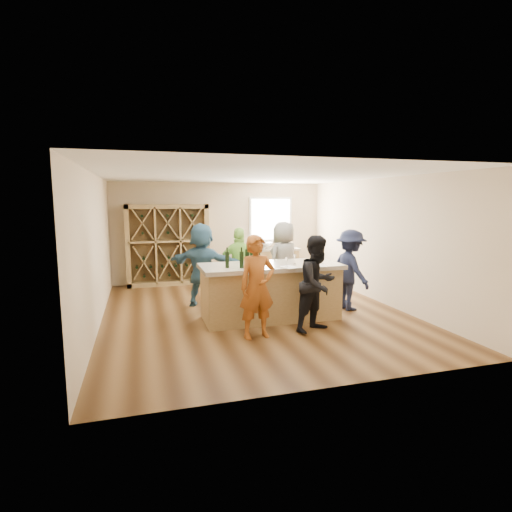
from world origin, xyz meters
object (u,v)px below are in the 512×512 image
object	(u,v)px
person_server	(350,270)
person_far_mid	(240,267)
sink	(263,245)
wine_bottle_c	(247,258)
person_far_right	(284,261)
person_far_left	(202,265)
person_near_right	(318,284)
wine_bottle_d	(252,259)
tasting_counter_base	(271,293)
wine_bottle_a	(227,260)
wine_bottle_e	(259,259)
wine_bottle_b	(242,260)
person_near_left	(257,287)
wine_rack	(168,245)

from	to	relation	value
person_server	person_far_mid	world-z (taller)	person_far_mid
sink	wine_bottle_c	bearing A→B (deg)	-111.63
person_far_right	person_far_left	xyz separation A→B (m)	(-1.90, -0.03, 0.00)
person_far_mid	person_near_right	bearing A→B (deg)	127.22
wine_bottle_d	person_far_left	bearing A→B (deg)	114.81
person_far_right	person_far_left	bearing A→B (deg)	-25.82
sink	tasting_counter_base	bearing A→B (deg)	-105.23
wine_bottle_a	sink	bearing A→B (deg)	63.83
tasting_counter_base	person_near_right	size ratio (longest dim) A/B	1.52
wine_bottle_a	wine_bottle_c	size ratio (longest dim) A/B	0.92
sink	wine_bottle_d	bearing A→B (deg)	-110.25
wine_bottle_c	person_far_right	distance (m)	1.93
wine_bottle_c	wine_bottle_e	size ratio (longest dim) A/B	1.17
wine_bottle_b	person_near_right	distance (m)	1.44
sink	person_near_left	world-z (taller)	person_near_left
person_far_mid	wine_rack	bearing A→B (deg)	-47.36
sink	wine_bottle_b	size ratio (longest dim) A/B	1.78
wine_bottle_a	wine_rack	bearing A→B (deg)	101.41
wine_bottle_b	person_server	world-z (taller)	person_server
tasting_counter_base	person_far_left	world-z (taller)	person_far_left
wine_bottle_a	person_near_right	distance (m)	1.69
wine_rack	wine_bottle_e	bearing A→B (deg)	-69.99
tasting_counter_base	wine_bottle_e	world-z (taller)	wine_bottle_e
wine_bottle_c	tasting_counter_base	bearing A→B (deg)	10.82
wine_bottle_a	wine_bottle_e	xyz separation A→B (m)	(0.62, 0.06, -0.01)
sink	person_server	distance (m)	3.64
wine_bottle_d	person_far_mid	xyz separation A→B (m)	(0.11, 1.39, -0.37)
person_near_right	person_server	world-z (taller)	person_near_right
wine_rack	wine_bottle_e	distance (m)	4.13
wine_bottle_a	person_far_mid	bearing A→B (deg)	66.95
person_far_mid	person_far_right	xyz separation A→B (m)	(1.08, 0.16, 0.05)
person_server	wine_bottle_c	bearing A→B (deg)	90.47
sink	wine_bottle_a	size ratio (longest dim) A/B	1.83
wine_bottle_b	wine_bottle_d	world-z (taller)	same
person_far_left	wine_bottle_d	bearing A→B (deg)	149.09
person_server	person_far_left	world-z (taller)	person_far_left
person_near_right	wine_bottle_a	bearing A→B (deg)	127.36
person_server	wine_bottle_b	bearing A→B (deg)	94.13
wine_rack	wine_bottle_b	distance (m)	4.17
person_server	person_far_left	distance (m)	3.17
wine_bottle_c	person_far_right	world-z (taller)	person_far_right
wine_bottle_a	person_server	world-z (taller)	person_server
tasting_counter_base	wine_bottle_a	bearing A→B (deg)	-168.67
wine_bottle_b	wine_bottle_d	size ratio (longest dim) A/B	1.00
tasting_counter_base	wine_bottle_e	distance (m)	0.78
tasting_counter_base	wine_bottle_a	distance (m)	1.17
wine_bottle_e	person_far_mid	world-z (taller)	person_far_mid
wine_bottle_b	person_far_right	bearing A→B (deg)	48.71
wine_bottle_c	wine_bottle_e	world-z (taller)	wine_bottle_c
person_near_left	tasting_counter_base	bearing A→B (deg)	52.75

